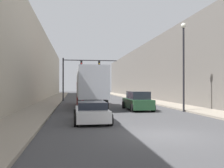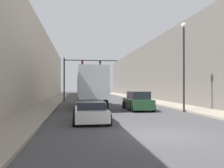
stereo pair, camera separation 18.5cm
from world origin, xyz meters
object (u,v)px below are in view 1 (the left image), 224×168
Objects in this scene: semi_truck at (90,86)px; street_lamp at (184,56)px; sedan_car at (91,112)px; traffic_signal_gantry at (77,71)px; suv_car at (137,101)px.

street_lamp is at bearing -36.14° from semi_truck.
sedan_car is at bearing -93.11° from semi_truck.
semi_truck is 1.55× the size of street_lamp.
semi_truck is at bearing 86.89° from sedan_car.
semi_truck is at bearing -84.28° from traffic_signal_gantry.
semi_truck reaches higher than suv_car.
traffic_signal_gantry is (-0.59, 22.00, 3.85)m from sedan_car.
traffic_signal_gantry is at bearing 109.24° from suv_car.
street_lamp is (8.81, -17.16, 0.34)m from traffic_signal_gantry.
traffic_signal_gantry is 19.29m from street_lamp.
street_lamp reaches higher than suv_car.
sedan_car is 10.42m from street_lamp.
street_lamp reaches higher than semi_truck.
suv_car is 0.65× the size of street_lamp.
semi_truck is 2.65× the size of sedan_car.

